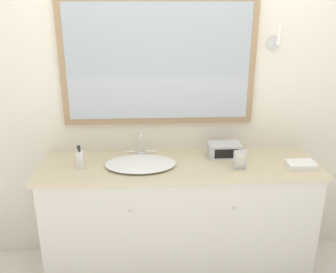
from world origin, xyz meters
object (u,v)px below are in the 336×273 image
appliance_box (224,150)px  picture_frame (240,160)px  soap_bottle (80,159)px  sink_basin (140,163)px

appliance_box → picture_frame: 0.24m
appliance_box → picture_frame: bearing=-75.5°
soap_bottle → picture_frame: size_ratio=1.16×
soap_bottle → picture_frame: 1.07m
sink_basin → appliance_box: bearing=11.8°
soap_bottle → picture_frame: soap_bottle is taller
sink_basin → appliance_box: sink_basin is taller
sink_basin → soap_bottle: 0.41m
sink_basin → soap_bottle: size_ratio=3.01×
soap_bottle → appliance_box: size_ratio=0.70×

